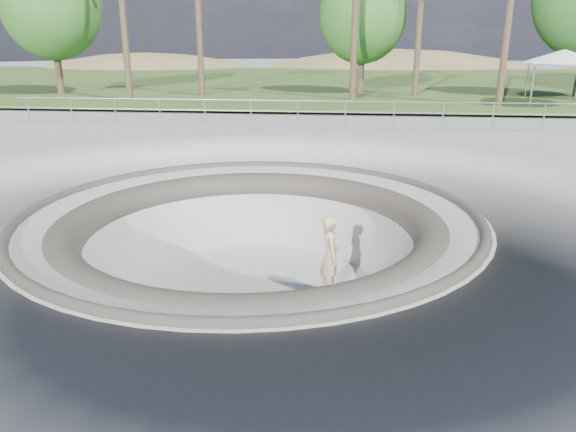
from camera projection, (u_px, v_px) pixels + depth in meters
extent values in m
plane|color=#A3A29D|center=(250.00, 214.00, 12.50)|extent=(180.00, 180.00, 0.00)
torus|color=#A3A29D|center=(252.00, 295.00, 13.11)|extent=(14.00, 14.00, 4.00)
cylinder|color=#A3A29D|center=(252.00, 293.00, 13.10)|extent=(6.60, 6.60, 0.10)
torus|color=#433E36|center=(250.00, 215.00, 12.50)|extent=(10.24, 10.24, 0.24)
torus|color=#433E36|center=(251.00, 233.00, 12.64)|extent=(8.91, 8.91, 0.81)
cube|color=#325020|center=(322.00, 82.00, 44.60)|extent=(180.00, 36.00, 0.12)
ellipsoid|color=brown|center=(150.00, 122.00, 68.71)|extent=(50.40, 36.00, 23.40)
ellipsoid|color=brown|center=(394.00, 132.00, 70.89)|extent=(61.60, 44.00, 28.60)
cylinder|color=gray|center=(298.00, 101.00, 23.49)|extent=(25.00, 0.05, 0.05)
cylinder|color=gray|center=(298.00, 111.00, 23.63)|extent=(25.00, 0.05, 0.05)
cube|color=#9C6B3E|center=(330.00, 294.00, 12.77)|extent=(0.83, 0.31, 0.02)
cylinder|color=#B1B0B5|center=(330.00, 296.00, 12.78)|extent=(0.05, 0.17, 0.04)
cylinder|color=#B1B0B5|center=(330.00, 296.00, 12.78)|extent=(0.05, 0.17, 0.04)
cylinder|color=silver|center=(330.00, 296.00, 12.78)|extent=(0.07, 0.04, 0.06)
cylinder|color=silver|center=(330.00, 296.00, 12.78)|extent=(0.07, 0.04, 0.06)
cylinder|color=silver|center=(330.00, 296.00, 12.78)|extent=(0.07, 0.04, 0.06)
cylinder|color=silver|center=(330.00, 296.00, 12.78)|extent=(0.07, 0.04, 0.06)
imported|color=tan|center=(331.00, 256.00, 12.48)|extent=(0.55, 0.74, 1.86)
cylinder|color=gray|center=(541.00, 88.00, 27.70)|extent=(0.06, 0.06, 2.07)
cylinder|color=gray|center=(526.00, 83.00, 30.20)|extent=(0.06, 0.06, 2.07)
cube|color=white|center=(563.00, 63.00, 28.47)|extent=(3.52, 3.52, 0.08)
cone|color=white|center=(564.00, 56.00, 28.37)|extent=(5.34, 5.34, 0.66)
cylinder|color=gray|center=(538.00, 86.00, 28.76)|extent=(0.06, 0.06, 2.02)
cylinder|color=gray|center=(523.00, 82.00, 31.19)|extent=(0.06, 0.06, 2.02)
cylinder|color=gray|center=(572.00, 82.00, 30.94)|extent=(0.06, 0.06, 2.02)
cube|color=#2F34AB|center=(559.00, 63.00, 29.51)|extent=(3.18, 3.18, 0.08)
cone|color=#2F34AB|center=(559.00, 57.00, 29.41)|extent=(5.37, 5.37, 0.64)
cylinder|color=brown|center=(198.00, 12.00, 32.91)|extent=(0.36, 0.36, 9.81)
cylinder|color=brown|center=(419.00, 31.00, 33.04)|extent=(0.36, 0.36, 7.69)
cylinder|color=brown|center=(509.00, 10.00, 27.79)|extent=(0.36, 0.36, 9.61)
cylinder|color=brown|center=(57.00, 54.00, 34.36)|extent=(0.44, 0.44, 5.04)
ellipsoid|color=#216021|center=(50.00, 4.00, 33.48)|extent=(6.02, 5.47, 6.56)
cylinder|color=brown|center=(361.00, 58.00, 34.98)|extent=(0.44, 0.44, 4.45)
ellipsoid|color=#216021|center=(363.00, 15.00, 34.19)|extent=(5.32, 4.83, 5.80)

